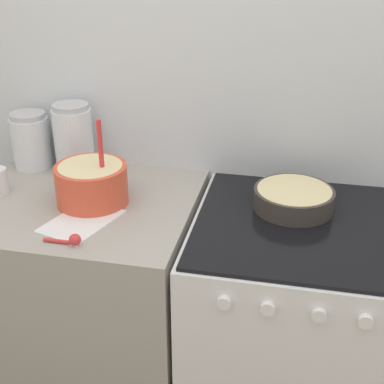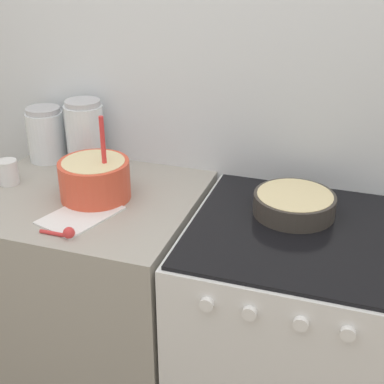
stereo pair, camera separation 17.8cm
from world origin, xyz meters
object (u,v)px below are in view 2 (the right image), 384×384
at_px(baking_pan, 294,203).
at_px(stove, 286,341).
at_px(storage_jar_middle, 86,138).
at_px(storage_jar_left, 46,138).
at_px(mixing_bowl, 95,177).
at_px(tin_can, 8,172).

bearing_deg(baking_pan, stove, -75.07).
height_order(stove, baking_pan, baking_pan).
bearing_deg(storage_jar_middle, stove, -15.99).
bearing_deg(baking_pan, storage_jar_left, 171.59).
height_order(mixing_bowl, storage_jar_left, mixing_bowl).
distance_m(baking_pan, storage_jar_middle, 0.85).
distance_m(storage_jar_left, storage_jar_middle, 0.18).
relative_size(stove, baking_pan, 3.41).
bearing_deg(stove, tin_can, 180.00).
relative_size(mixing_bowl, storage_jar_middle, 1.14).
bearing_deg(storage_jar_middle, baking_pan, -10.17).
bearing_deg(storage_jar_middle, mixing_bowl, -56.39).
bearing_deg(stove, mixing_bowl, -179.76).
distance_m(stove, mixing_bowl, 0.87).
xyz_separation_m(baking_pan, tin_can, (-1.02, -0.10, 0.01)).
bearing_deg(tin_can, mixing_bowl, -0.48).
bearing_deg(storage_jar_left, mixing_bowl, -35.96).
bearing_deg(storage_jar_middle, tin_can, -127.41).
xyz_separation_m(mixing_bowl, tin_can, (-0.35, 0.00, -0.03)).
xyz_separation_m(storage_jar_left, tin_can, (-0.01, -0.25, -0.05)).
xyz_separation_m(stove, baking_pan, (-0.03, 0.10, 0.49)).
relative_size(storage_jar_middle, tin_can, 2.88).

